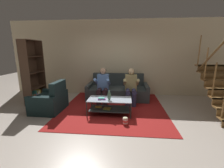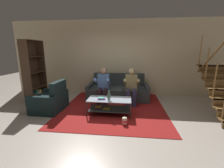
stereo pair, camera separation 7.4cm
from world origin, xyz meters
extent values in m
plane|color=#B9ACA0|center=(0.00, 0.00, 0.00)|extent=(16.80, 16.80, 0.00)
cube|color=beige|center=(0.00, 2.46, 1.45)|extent=(8.40, 0.12, 2.90)
cube|color=olive|center=(3.21, 0.96, 0.91)|extent=(1.08, 0.25, 0.04)
cube|color=brown|center=(3.21, 0.84, 0.84)|extent=(1.08, 0.02, 0.19)
cube|color=olive|center=(3.21, 1.21, 1.10)|extent=(1.08, 0.25, 0.04)
cube|color=brown|center=(3.21, 1.09, 1.03)|extent=(1.08, 0.02, 0.19)
cube|color=olive|center=(3.21, 1.46, 1.29)|extent=(1.08, 0.25, 0.04)
cube|color=brown|center=(3.21, 1.34, 1.21)|extent=(1.08, 0.02, 0.19)
cylinder|color=olive|center=(2.71, -0.05, 0.64)|extent=(0.04, 0.04, 0.90)
cylinder|color=olive|center=(2.71, 0.45, 1.01)|extent=(0.04, 0.04, 0.90)
cylinder|color=olive|center=(2.71, 0.96, 1.38)|extent=(0.04, 0.04, 0.90)
cylinder|color=olive|center=(2.71, 1.46, 1.76)|extent=(0.04, 0.04, 0.90)
cylinder|color=brown|center=(2.71, 0.71, 1.65)|extent=(0.05, 1.54, 1.16)
cube|color=#363F40|center=(0.14, 1.75, 0.21)|extent=(1.94, 0.97, 0.43)
cube|color=#2E3536|center=(0.14, 2.15, 0.66)|extent=(1.94, 0.18, 0.47)
cube|color=#363F40|center=(-0.89, 1.75, 0.27)|extent=(0.13, 0.97, 0.55)
cube|color=#363F40|center=(1.17, 1.75, 0.27)|extent=(0.13, 0.97, 0.55)
cylinder|color=#2F1C22|center=(-0.43, 0.96, 0.21)|extent=(0.14, 0.14, 0.43)
cylinder|color=#2F1C22|center=(-0.23, 0.96, 0.21)|extent=(0.14, 0.14, 0.43)
cylinder|color=#2F1C22|center=(-0.43, 1.14, 0.47)|extent=(0.14, 0.42, 0.14)
cylinder|color=#2F1C22|center=(-0.23, 1.14, 0.47)|extent=(0.14, 0.42, 0.14)
cube|color=#5579B3|center=(-0.33, 1.35, 0.70)|extent=(0.38, 0.22, 0.55)
cylinder|color=#5579B3|center=(-0.53, 1.17, 0.75)|extent=(0.09, 0.49, 0.31)
cylinder|color=#5579B3|center=(-0.12, 1.17, 0.75)|extent=(0.09, 0.49, 0.31)
sphere|color=tan|center=(-0.33, 1.35, 1.08)|extent=(0.21, 0.21, 0.21)
ellipsoid|color=black|center=(-0.33, 1.37, 1.10)|extent=(0.21, 0.21, 0.13)
cylinder|color=#343557|center=(0.51, 0.96, 0.21)|extent=(0.14, 0.14, 0.43)
cylinder|color=#343557|center=(0.71, 0.96, 0.21)|extent=(0.14, 0.14, 0.43)
cylinder|color=#343557|center=(0.51, 1.14, 0.47)|extent=(0.14, 0.42, 0.14)
cylinder|color=#343557|center=(0.71, 1.14, 0.47)|extent=(0.14, 0.42, 0.14)
cube|color=#958857|center=(0.61, 1.35, 0.70)|extent=(0.38, 0.22, 0.55)
cylinder|color=#958857|center=(0.40, 1.17, 0.75)|extent=(0.09, 0.49, 0.31)
cylinder|color=#958857|center=(0.81, 1.17, 0.75)|extent=(0.09, 0.49, 0.31)
sphere|color=tan|center=(0.61, 1.35, 1.08)|extent=(0.21, 0.21, 0.21)
ellipsoid|color=black|center=(0.61, 1.37, 1.10)|extent=(0.21, 0.21, 0.13)
cube|color=#ABB9CB|center=(0.00, 0.36, 0.44)|extent=(1.19, 0.57, 0.02)
cube|color=#2E3F3F|center=(0.00, 0.36, 0.16)|extent=(1.10, 0.53, 0.02)
cylinder|color=#263531|center=(-0.59, 0.09, 0.22)|extent=(0.03, 0.03, 0.45)
cylinder|color=#263531|center=(0.58, 0.09, 0.22)|extent=(0.03, 0.03, 0.45)
cylinder|color=#263531|center=(-0.59, 0.63, 0.22)|extent=(0.03, 0.03, 0.45)
cylinder|color=#263531|center=(0.58, 0.63, 0.22)|extent=(0.03, 0.03, 0.45)
cube|color=gold|center=(-0.33, 0.41, 0.18)|extent=(0.19, 0.11, 0.03)
cube|color=#A9B13B|center=(-0.07, 0.30, 0.18)|extent=(0.22, 0.19, 0.03)
cube|color=maroon|center=(0.07, 0.96, 0.01)|extent=(3.09, 3.40, 0.01)
cube|color=#8B5646|center=(0.07, 0.96, 0.01)|extent=(1.70, 1.87, 0.00)
ellipsoid|color=#466952|center=(0.00, 0.24, 0.56)|extent=(0.10, 0.10, 0.24)
cylinder|color=#466952|center=(0.00, 0.24, 0.68)|extent=(0.04, 0.04, 0.05)
cube|color=#883A8E|center=(-0.21, 0.29, 0.46)|extent=(0.24, 0.18, 0.02)
cube|color=teal|center=(-0.22, 0.30, 0.48)|extent=(0.19, 0.14, 0.03)
cube|color=#473022|center=(-2.63, 0.70, 1.04)|extent=(0.30, 0.02, 2.08)
cube|color=#473022|center=(-2.62, 1.55, 1.04)|extent=(0.30, 0.02, 2.08)
cube|color=#473022|center=(-2.77, 1.12, 1.04)|extent=(0.03, 0.87, 2.08)
cube|color=#473022|center=(-2.63, 1.12, 0.01)|extent=(0.31, 0.83, 0.02)
cube|color=#473022|center=(-2.63, 1.12, 0.52)|extent=(0.31, 0.83, 0.02)
cube|color=#473022|center=(-2.63, 1.12, 1.04)|extent=(0.31, 0.83, 0.02)
cube|color=#473022|center=(-2.63, 1.12, 1.56)|extent=(0.31, 0.83, 0.02)
cube|color=#473022|center=(-2.63, 1.12, 2.07)|extent=(0.31, 0.83, 0.02)
cube|color=teal|center=(-2.62, 0.73, 0.23)|extent=(0.24, 0.03, 0.43)
cube|color=orange|center=(-2.64, 0.79, 0.16)|extent=(0.27, 0.06, 0.28)
cube|color=#946F54|center=(-2.62, 0.85, 0.19)|extent=(0.24, 0.05, 0.34)
cube|color=red|center=(-2.63, 0.90, 0.18)|extent=(0.26, 0.04, 0.32)
cube|color=teal|center=(-2.60, 0.94, 0.24)|extent=(0.21, 0.05, 0.44)
cube|color=#8B3292|center=(-2.60, 0.99, 0.19)|extent=(0.22, 0.03, 0.35)
cube|color=gold|center=(-2.60, 1.02, 0.22)|extent=(0.21, 0.03, 0.39)
cube|color=silver|center=(-2.63, 1.07, 0.20)|extent=(0.27, 0.05, 0.36)
cube|color=silver|center=(-2.62, 1.12, 0.21)|extent=(0.25, 0.04, 0.39)
cube|color=gold|center=(-2.60, 1.17, 0.23)|extent=(0.21, 0.05, 0.42)
cube|color=black|center=(-1.81, 0.44, 0.23)|extent=(0.83, 0.75, 0.45)
cube|color=black|center=(-1.49, 0.43, 0.67)|extent=(0.18, 0.72, 0.44)
cube|color=black|center=(-1.80, 0.85, 0.28)|extent=(0.81, 0.14, 0.55)
cube|color=black|center=(-1.83, 0.02, 0.28)|extent=(0.81, 0.14, 0.55)
cylinder|color=red|center=(0.44, -0.24, 0.02)|extent=(0.12, 0.12, 0.04)
cylinder|color=white|center=(0.44, -0.24, 0.06)|extent=(0.12, 0.12, 0.04)
cylinder|color=red|center=(0.44, -0.24, 0.10)|extent=(0.12, 0.12, 0.04)
cylinder|color=white|center=(0.44, -0.24, 0.14)|extent=(0.12, 0.12, 0.04)
ellipsoid|color=beige|center=(0.44, -0.24, 0.18)|extent=(0.12, 0.12, 0.04)
camera|label=1|loc=(0.42, -3.56, 1.76)|focal=24.00mm
camera|label=2|loc=(0.49, -3.55, 1.76)|focal=24.00mm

